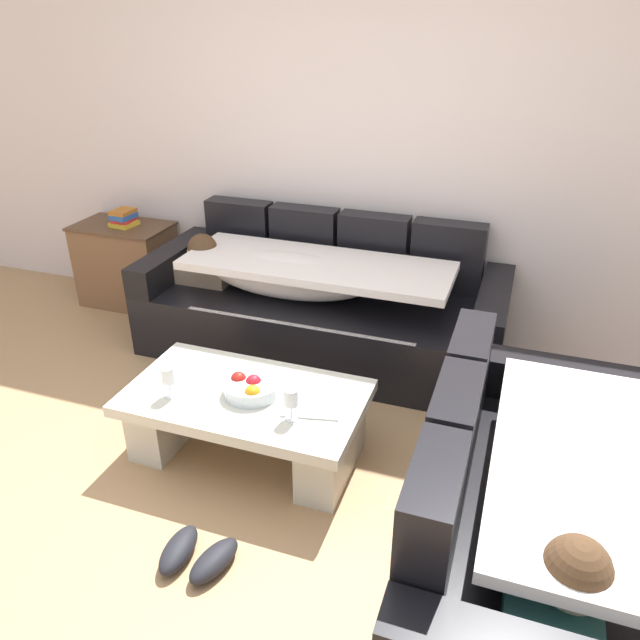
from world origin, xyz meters
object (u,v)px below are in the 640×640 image
wine_glass_near_right (291,399)px  wine_glass_near_left (168,376)px  couch_near_window (538,524)px  coffee_table (247,416)px  couch_along_wall (316,306)px  fruit_bowl (251,387)px  book_stack_on_cabinet (124,218)px  pair_of_shoes (196,555)px  side_cabinet (127,264)px  open_magazine (312,406)px

wine_glass_near_right → wine_glass_near_left: bearing=-178.1°
couch_near_window → coffee_table: 1.48m
couch_along_wall → fruit_bowl: bearing=-86.6°
fruit_bowl → wine_glass_near_left: wine_glass_near_left is taller
book_stack_on_cabinet → pair_of_shoes: 2.82m
coffee_table → fruit_bowl: size_ratio=4.29×
couch_near_window → wine_glass_near_left: (-1.76, 0.23, 0.16)m
side_cabinet → coffee_table: bearing=-39.5°
open_magazine → book_stack_on_cabinet: book_stack_on_cabinet is taller
couch_near_window → book_stack_on_cabinet: 3.56m
open_magazine → wine_glass_near_left: bearing=179.7°
couch_near_window → fruit_bowl: 1.44m
wine_glass_near_right → book_stack_on_cabinet: bearing=142.2°
side_cabinet → pair_of_shoes: size_ratio=2.19×
coffee_table → pair_of_shoes: coffee_table is taller
couch_along_wall → coffee_table: 1.16m
couch_along_wall → side_cabinet: couch_along_wall is taller
couch_near_window → pair_of_shoes: 1.40m
fruit_bowl → book_stack_on_cabinet: book_stack_on_cabinet is taller
couch_near_window → book_stack_on_cabinet: size_ratio=9.05×
couch_near_window → side_cabinet: bearing=60.3°
wine_glass_near_right → open_magazine: wine_glass_near_right is taller
couch_along_wall → pair_of_shoes: (0.14, -1.89, -0.29)m
wine_glass_near_left → book_stack_on_cabinet: bearing=130.5°
wine_glass_near_left → wine_glass_near_right: bearing=1.9°
couch_along_wall → open_magazine: size_ratio=8.43×
open_magazine → fruit_bowl: bearing=167.4°
couch_along_wall → open_magazine: (0.39, -1.16, 0.05)m
couch_along_wall → open_magazine: 1.23m
couch_along_wall → coffee_table: bearing=-88.3°
wine_glass_near_right → side_cabinet: (-1.98, 1.51, -0.17)m
couch_along_wall → side_cabinet: size_ratio=3.28×
wine_glass_near_right → open_magazine: size_ratio=0.59×
book_stack_on_cabinet → couch_near_window: bearing=-29.9°
fruit_bowl → side_cabinet: (-1.71, 1.38, -0.10)m
fruit_bowl → book_stack_on_cabinet: size_ratio=1.47×
fruit_bowl → wine_glass_near_left: 0.41m
wine_glass_near_left → fruit_bowl: bearing=22.0°
wine_glass_near_right → side_cabinet: size_ratio=0.23×
coffee_table → book_stack_on_cabinet: (-1.64, 1.38, 0.46)m
wine_glass_near_left → couch_along_wall: bearing=76.9°
couch_near_window → wine_glass_near_right: size_ratio=10.37×
book_stack_on_cabinet → pair_of_shoes: (1.75, -2.11, -0.65)m
couch_along_wall → open_magazine: couch_along_wall is taller
wine_glass_near_left → wine_glass_near_right: (0.64, 0.02, 0.00)m
wine_glass_near_right → side_cabinet: 2.50m
couch_near_window → pair_of_shoes: couch_near_window is taller
coffee_table → open_magazine: size_ratio=4.29×
wine_glass_near_right → pair_of_shoes: bearing=-108.4°
fruit_bowl → wine_glass_near_left: (-0.37, -0.15, 0.08)m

